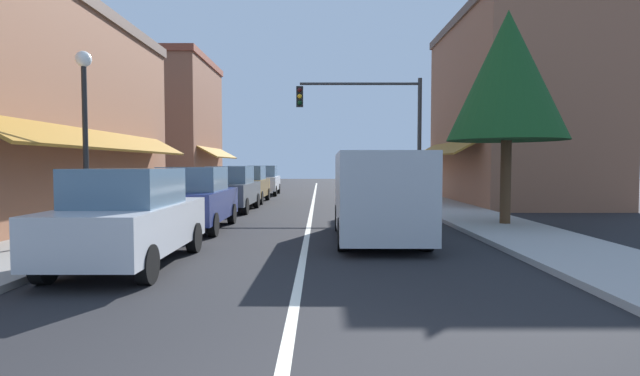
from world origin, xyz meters
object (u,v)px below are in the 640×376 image
(parked_car_nearest_left, at_px, (130,218))
(van_in_lane, at_px, (378,193))
(parked_car_third_left, at_px, (231,189))
(traffic_signal_mast_arm, at_px, (377,118))
(tree_right_near, at_px, (508,76))
(parked_car_far_left, at_px, (248,184))
(street_lamp_left_near, at_px, (85,113))
(parked_car_distant_left, at_px, (264,180))
(parked_car_second_left, at_px, (195,199))

(parked_car_nearest_left, xyz_separation_m, van_in_lane, (4.84, 3.10, 0.27))
(parked_car_third_left, xyz_separation_m, traffic_signal_mast_arm, (6.02, 2.71, 3.04))
(parked_car_nearest_left, distance_m, tree_right_near, 10.96)
(parked_car_third_left, bearing_deg, tree_right_near, -27.39)
(parked_car_far_left, height_order, street_lamp_left_near, street_lamp_left_near)
(street_lamp_left_near, bearing_deg, traffic_signal_mast_arm, 52.76)
(parked_car_far_left, bearing_deg, parked_car_distant_left, 89.44)
(parked_car_second_left, distance_m, tree_right_near, 9.62)
(parked_car_second_left, height_order, van_in_lane, van_in_lane)
(parked_car_second_left, relative_size, parked_car_third_left, 0.99)
(parked_car_second_left, height_order, traffic_signal_mast_arm, traffic_signal_mast_arm)
(street_lamp_left_near, bearing_deg, parked_car_far_left, 80.90)
(parked_car_distant_left, relative_size, tree_right_near, 0.66)
(parked_car_second_left, height_order, parked_car_distant_left, same)
(parked_car_second_left, bearing_deg, tree_right_near, 3.12)
(parked_car_third_left, xyz_separation_m, tree_right_near, (8.93, -4.88, 3.51))
(street_lamp_left_near, bearing_deg, parked_car_distant_left, 83.49)
(traffic_signal_mast_arm, bearing_deg, street_lamp_left_near, -127.24)
(parked_car_second_left, height_order, tree_right_near, tree_right_near)
(parked_car_far_left, bearing_deg, parked_car_second_left, -89.72)
(parked_car_far_left, relative_size, traffic_signal_mast_arm, 0.72)
(parked_car_second_left, relative_size, street_lamp_left_near, 0.93)
(parked_car_far_left, relative_size, tree_right_near, 0.65)
(street_lamp_left_near, bearing_deg, parked_car_third_left, 76.04)
(street_lamp_left_near, distance_m, tree_right_near, 11.31)
(van_in_lane, bearing_deg, traffic_signal_mast_arm, 84.38)
(parked_car_far_left, distance_m, van_in_lane, 12.53)
(parked_car_nearest_left, relative_size, parked_car_second_left, 1.00)
(parked_car_nearest_left, xyz_separation_m, traffic_signal_mast_arm, (5.96, 12.99, 3.04))
(tree_right_near, bearing_deg, parked_car_nearest_left, -148.65)
(parked_car_distant_left, distance_m, traffic_signal_mast_arm, 9.92)
(parked_car_nearest_left, relative_size, tree_right_near, 0.65)
(parked_car_third_left, bearing_deg, traffic_signal_mast_arm, 25.51)
(parked_car_nearest_left, xyz_separation_m, parked_car_third_left, (-0.07, 10.28, 0.00))
(tree_right_near, bearing_deg, traffic_signal_mast_arm, 110.95)
(parked_car_nearest_left, xyz_separation_m, parked_car_far_left, (-0.06, 14.63, 0.00))
(tree_right_near, bearing_deg, parked_car_distant_left, 120.55)
(parked_car_second_left, relative_size, van_in_lane, 0.79)
(traffic_signal_mast_arm, bearing_deg, van_in_lane, -96.44)
(parked_car_nearest_left, relative_size, traffic_signal_mast_arm, 0.72)
(parked_car_third_left, xyz_separation_m, street_lamp_left_near, (-1.93, -7.75, 2.15))
(parked_car_nearest_left, bearing_deg, parked_car_distant_left, 90.14)
(parked_car_second_left, distance_m, van_in_lane, 5.23)
(parked_car_distant_left, xyz_separation_m, street_lamp_left_near, (-2.03, -17.81, 2.15))
(parked_car_third_left, distance_m, van_in_lane, 8.71)
(parked_car_nearest_left, relative_size, parked_car_distant_left, 1.00)
(parked_car_nearest_left, height_order, parked_car_second_left, same)
(parked_car_nearest_left, bearing_deg, parked_car_third_left, 90.63)
(parked_car_third_left, xyz_separation_m, parked_car_far_left, (0.01, 4.34, 0.00))
(parked_car_nearest_left, bearing_deg, van_in_lane, 32.87)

